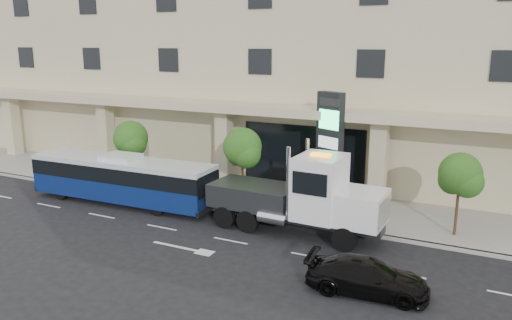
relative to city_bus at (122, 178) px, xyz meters
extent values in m
plane|color=black|center=(8.45, -0.82, -1.48)|extent=(120.00, 120.00, 0.00)
cube|color=gray|center=(8.45, 4.18, -1.41)|extent=(120.00, 6.00, 0.15)
cube|color=gray|center=(8.45, 1.18, -1.41)|extent=(120.00, 0.30, 0.15)
cube|color=#C3B792|center=(8.45, 14.68, 8.52)|extent=(60.00, 15.00, 20.00)
cube|color=#C3B792|center=(8.45, 5.98, 3.72)|extent=(60.00, 2.80, 0.50)
cube|color=black|center=(8.45, 7.15, 0.67)|extent=(8.00, 0.12, 4.00)
cube|color=#C3B792|center=(-16.55, 5.98, 1.12)|extent=(0.90, 0.90, 4.90)
cube|color=#C3B792|center=(-6.55, 5.98, 1.12)|extent=(0.90, 0.90, 4.90)
cube|color=#C3B792|center=(3.45, 5.98, 1.12)|extent=(0.90, 0.90, 4.90)
cube|color=#C3B792|center=(13.45, 5.98, 1.12)|extent=(0.90, 0.90, 4.90)
cylinder|color=#422B19|center=(-1.55, 2.78, 0.07)|extent=(0.14, 0.14, 2.80)
sphere|color=#234513|center=(-1.55, 2.78, 1.79)|extent=(2.20, 2.20, 2.20)
sphere|color=#234513|center=(-1.20, 2.58, 1.47)|extent=(1.65, 1.65, 1.65)
sphere|color=#234513|center=(-1.85, 2.98, 1.39)|extent=(1.54, 1.54, 1.54)
cylinder|color=#422B19|center=(6.45, 2.78, 0.14)|extent=(0.14, 0.14, 2.94)
sphere|color=#234513|center=(6.45, 2.78, 1.94)|extent=(2.20, 2.20, 2.20)
sphere|color=#234513|center=(6.80, 2.58, 1.61)|extent=(1.65, 1.65, 1.65)
sphere|color=#234513|center=(6.15, 2.98, 1.52)|extent=(1.54, 1.54, 1.54)
cylinder|color=#422B19|center=(17.95, 2.78, 0.03)|extent=(0.14, 0.14, 2.73)
sphere|color=#234513|center=(17.95, 2.78, 1.71)|extent=(2.00, 2.00, 2.00)
sphere|color=#234513|center=(18.30, 2.58, 1.40)|extent=(1.50, 1.50, 1.50)
sphere|color=#234513|center=(17.65, 2.98, 1.32)|extent=(1.40, 1.40, 1.40)
cylinder|color=black|center=(-3.79, -1.12, -1.01)|extent=(0.97, 0.32, 0.96)
cylinder|color=black|center=(-3.85, 0.89, -1.01)|extent=(0.97, 0.32, 0.96)
cylinder|color=black|center=(3.10, -0.91, -1.01)|extent=(0.97, 0.32, 0.96)
cylinder|color=black|center=(3.04, 1.10, -1.01)|extent=(0.97, 0.32, 0.96)
cube|color=navy|center=(0.01, 0.00, -0.58)|extent=(11.55, 2.75, 1.15)
cube|color=black|center=(0.01, 0.00, 0.43)|extent=(11.55, 2.79, 0.86)
cube|color=silver|center=(0.01, 0.00, 1.00)|extent=(11.55, 2.75, 0.29)
cube|color=silver|center=(0.01, 0.00, 1.29)|extent=(2.15, 1.60, 0.29)
cube|color=#2D3033|center=(-5.68, -0.18, -1.05)|extent=(0.21, 2.40, 0.29)
cube|color=#2D3033|center=(5.70, 0.18, -1.05)|extent=(0.21, 2.40, 0.29)
cube|color=#2D3033|center=(10.73, 0.04, -0.66)|extent=(8.81, 1.35, 0.41)
cube|color=white|center=(14.09, -0.08, 0.32)|extent=(2.15, 2.45, 1.55)
cube|color=silver|center=(15.12, -0.12, 0.32)|extent=(0.16, 2.07, 1.24)
cube|color=white|center=(12.02, 0.00, 1.05)|extent=(2.16, 2.66, 2.99)
cube|color=black|center=(13.00, -0.04, 1.51)|extent=(0.18, 2.27, 1.24)
cylinder|color=silver|center=(10.85, -1.10, 1.30)|extent=(0.19, 0.19, 3.51)
cylinder|color=silver|center=(10.93, 1.17, 1.30)|extent=(0.19, 0.19, 3.51)
cube|color=#2D3033|center=(8.51, 0.13, 0.12)|extent=(4.42, 2.64, 1.14)
cube|color=#2D3033|center=(6.04, 0.22, -0.50)|extent=(1.66, 0.35, 0.23)
cube|color=#2D3033|center=(5.42, 0.24, -0.92)|extent=(0.33, 1.87, 0.19)
cube|color=orange|center=(12.02, 0.00, 2.59)|extent=(0.94, 0.40, 0.14)
cylinder|color=black|center=(13.63, -1.15, -0.92)|extent=(1.15, 0.37, 1.14)
cylinder|color=black|center=(13.71, 1.02, -0.92)|extent=(1.15, 0.37, 1.14)
cylinder|color=black|center=(8.68, -0.97, -0.92)|extent=(1.15, 0.37, 1.14)
cylinder|color=black|center=(8.76, 1.20, -0.92)|extent=(1.15, 0.37, 1.14)
cylinder|color=black|center=(7.34, -0.92, -0.92)|extent=(1.15, 0.37, 1.14)
cylinder|color=black|center=(7.42, 1.25, -0.92)|extent=(1.15, 0.37, 1.14)
imported|color=black|center=(15.47, -4.49, -0.82)|extent=(4.71, 2.27, 1.32)
cube|color=black|center=(10.96, 4.68, 1.87)|extent=(1.68, 1.15, 6.40)
cube|color=#27EF7F|center=(10.96, 4.38, 3.57)|extent=(1.29, 0.63, 1.07)
cube|color=silver|center=(10.96, 4.38, 2.29)|extent=(1.29, 0.63, 0.64)
cube|color=#262628|center=(10.96, 4.38, 4.53)|extent=(1.29, 0.63, 0.43)
camera|label=1|loc=(19.23, -21.69, 7.69)|focal=35.00mm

